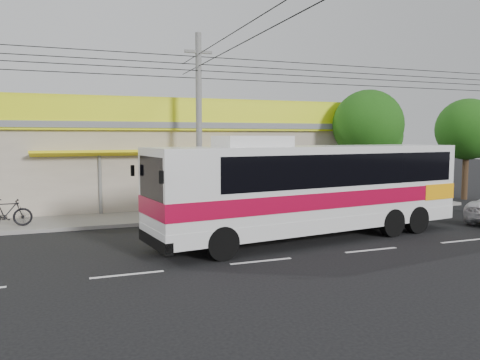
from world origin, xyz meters
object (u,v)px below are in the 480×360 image
Objects in this scene: coach_bus at (317,184)px; utility_pole at (198,66)px; motorbike_dark at (7,213)px; tree_near at (370,128)px; tree_far at (469,131)px.

coach_bus is 0.37× the size of utility_pole.
motorbike_dark is at bearing 144.94° from coach_bus.
coach_bus is 8.01m from utility_pole.
motorbike_dark is 0.30× the size of tree_near.
utility_pole is at bearing 109.80° from coach_bus.
utility_pole reaches higher than coach_bus.
tree_near is at bearing -88.87° from motorbike_dark.
motorbike_dark is at bearing -178.28° from tree_far.
coach_bus is 6.56× the size of motorbike_dark.
tree_far is at bearing 2.57° from utility_pole.
tree_far is (13.97, 6.35, 2.06)m from coach_bus.
tree_near reaches higher than coach_bus.
tree_far reaches higher than coach_bus.
tree_near is 1.05× the size of tree_far.
tree_near is (9.86, 0.73, -2.67)m from utility_pole.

